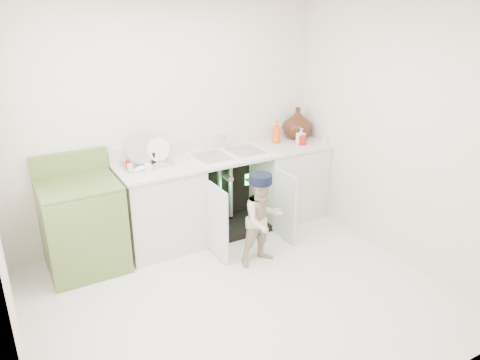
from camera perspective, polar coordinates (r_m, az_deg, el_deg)
name	(u,v)px	position (r m, az deg, el deg)	size (l,w,h in m)	color
ground	(240,297)	(4.28, -0.05, -14.13)	(3.50, 3.50, 0.00)	beige
room_shell	(240,165)	(3.69, -0.05, 1.80)	(6.00, 5.50, 1.26)	silver
counter_run	(232,189)	(5.22, -0.98, -1.06)	(2.44, 1.02, 1.27)	silver
avocado_stove	(83,225)	(4.72, -18.61, -5.24)	(0.71, 0.65, 1.11)	olive
repair_worker	(263,219)	(4.57, 2.78, -4.75)	(0.46, 0.63, 0.94)	#C6B08E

